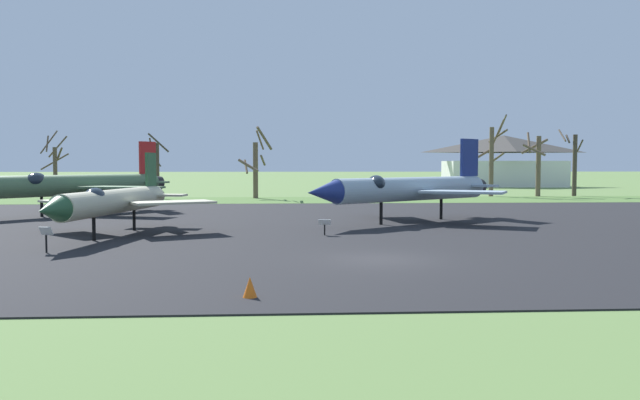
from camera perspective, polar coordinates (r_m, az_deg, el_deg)
name	(u,v)px	position (r m, az deg, el deg)	size (l,w,h in m)	color
ground_plane	(380,260)	(24.86, 5.38, -5.41)	(600.00, 600.00, 0.00)	#607F42
asphalt_apron	(346,226)	(37.87, 2.33, -2.39)	(72.08, 44.03, 0.05)	black
grass_verge_strip	(319,200)	(65.73, -0.11, -0.01)	(132.08, 12.00, 0.06)	#4F7234
jet_fighter_front_left	(408,188)	(40.56, 7.87, 1.04)	(13.76, 11.55, 5.49)	#8EA3B2
info_placard_front_left	(325,225)	(32.95, 0.42, -2.27)	(0.68, 0.35, 0.88)	black
jet_fighter_front_right	(72,185)	(49.79, -21.36, 1.29)	(13.05, 13.57, 5.57)	#4C6B47
jet_fighter_rear_left	(112,201)	(34.22, -18.13, -0.08)	(9.95, 13.21, 4.42)	#B7B293
info_placard_rear_left	(46,237)	(28.77, -23.35, -3.05)	(0.55, 0.33, 1.14)	black
bare_tree_far_left	(55,167)	(72.61, -22.67, 2.72)	(2.88, 2.81, 7.35)	brown
bare_tree_left_of_center	(157,166)	(70.42, -14.41, 2.96)	(2.57, 1.94, 7.05)	#42382D
bare_tree_center	(256,165)	(68.98, -5.79, 3.11)	(3.76, 2.84, 7.76)	brown
bare_tree_right_of_center	(492,157)	(76.23, 15.18, 3.75)	(3.70, 3.10, 9.40)	brown
bare_tree_far_right	(537,161)	(77.22, 18.88, 3.32)	(3.63, 3.70, 7.47)	brown
bare_tree_backdrop_extra	(574,162)	(79.77, 21.81, 3.17)	(2.51, 3.01, 7.89)	#42382D
visitor_building	(503,161)	(111.19, 16.13, 3.36)	(20.34, 10.53, 8.59)	silver
traffic_cone	(250,288)	(17.80, -6.30, -7.85)	(0.43, 0.43, 0.62)	orange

